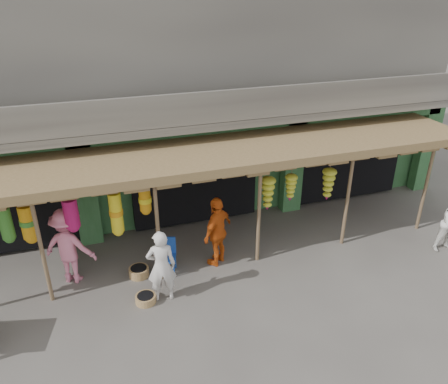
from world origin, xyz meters
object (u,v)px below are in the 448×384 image
object	(u,v)px
person_vendor	(218,231)
person_shopper	(69,246)
person_front	(161,266)
blue_chair	(167,254)

from	to	relation	value
person_vendor	person_shopper	bearing A→B (deg)	-46.62
person_front	person_vendor	size ratio (longest dim) A/B	0.95
person_vendor	person_front	bearing A→B (deg)	-9.48
person_front	person_vendor	bearing A→B (deg)	-142.46
person_front	person_shopper	size ratio (longest dim) A/B	0.92
blue_chair	person_front	distance (m)	1.10
blue_chair	person_shopper	distance (m)	2.29
person_vendor	person_shopper	distance (m)	3.52
person_shopper	person_front	bearing A→B (deg)	172.49
person_vendor	person_shopper	size ratio (longest dim) A/B	0.97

